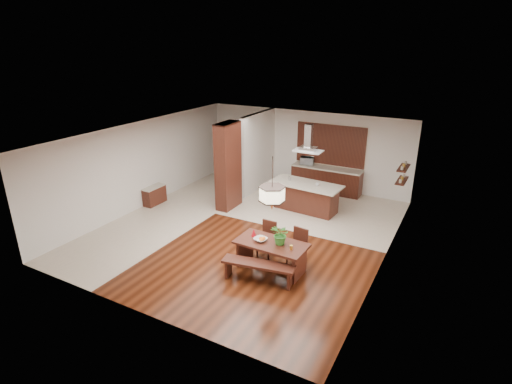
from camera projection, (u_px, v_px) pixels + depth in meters
The scene contains 25 objects.
room_shell at pixel (247, 163), 11.31m from camera, with size 9.00×9.04×2.92m.
tile_hallway at pixel (176, 211), 13.27m from camera, with size 2.50×9.00×0.01m, color beige.
tile_kitchen at pixel (316, 208), 13.54m from camera, with size 5.50×4.00×0.01m, color beige.
soffit_band at pixel (246, 135), 11.02m from camera, with size 8.00×9.00×0.02m, color #3D1A0F.
partition_pier at pixel (228, 166), 13.14m from camera, with size 0.45×1.00×2.90m, color black.
partition_stub at pixel (258, 152), 14.86m from camera, with size 0.18×2.40×2.90m, color silver.
hallway_console at pixel (155, 195), 13.80m from camera, with size 0.37×0.88×0.63m, color black.
hallway_doorway at pixel (243, 151), 16.49m from camera, with size 1.10×0.20×2.10m, color black.
rear_counter at pixel (326, 180), 14.88m from camera, with size 2.60×0.62×0.95m.
kitchen_window at pixel (331, 145), 14.64m from camera, with size 2.60×0.08×1.50m, color #AA6B33.
shelf_lower at pixel (402, 180), 11.95m from camera, with size 0.26×0.90×0.04m, color black.
shelf_upper at pixel (404, 168), 11.81m from camera, with size 0.26×0.90×0.04m, color black.
dining_table at pixel (271, 250), 9.76m from camera, with size 1.78×0.93×0.73m.
dining_bench at pixel (258, 272), 9.35m from camera, with size 1.73×0.38×0.49m, color black, non-canonical shape.
dining_chair_left at pixel (266, 239), 10.42m from camera, with size 0.41×0.41×0.93m, color black, non-canonical shape.
dining_chair_right at pixel (297, 247), 10.01m from camera, with size 0.41×0.41×0.94m, color black, non-canonical shape.
pendant_lantern at pixel (272, 184), 9.15m from camera, with size 0.64×0.64×1.31m, color beige, non-canonical shape.
foliage_plant at pixel (281, 235), 9.52m from camera, with size 0.46×0.40×0.52m, color #327D29.
fruit_bowl at pixel (260, 239), 9.76m from camera, with size 0.31×0.31×0.08m, color beige.
napkin_cone at pixel (254, 233), 9.97m from camera, with size 0.13×0.13×0.20m, color #A80C15.
gold_ornament at pixel (291, 247), 9.35m from camera, with size 0.07×0.07×0.11m, color gold.
kitchen_island at pixel (306, 196), 13.21m from camera, with size 2.40×1.20×0.96m.
range_hood at pixel (309, 138), 12.51m from camera, with size 0.90×0.55×0.87m, color silver, non-canonical shape.
island_cup at pixel (317, 184), 12.79m from camera, with size 0.12×0.12×0.09m, color white.
microwave at pixel (307, 161), 15.03m from camera, with size 0.51×0.34×0.28m, color silver.
Camera 1 is at (5.42, -9.42, 5.31)m, focal length 28.00 mm.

